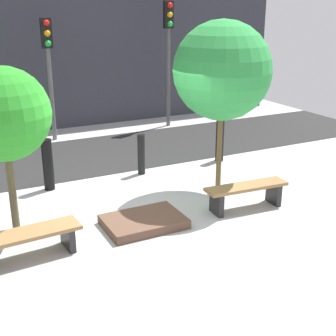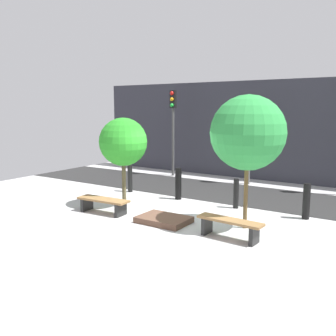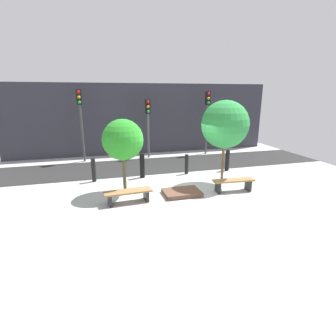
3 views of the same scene
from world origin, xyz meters
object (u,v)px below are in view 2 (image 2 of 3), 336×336
(tree_behind_left_bench, at_px, (123,142))
(tree_behind_right_bench, at_px, (248,133))
(planter_bed, at_px, (164,220))
(bollard_center, at_px, (236,194))
(bollard_right, at_px, (306,201))
(bench_left, at_px, (103,203))
(bollard_left, at_px, (178,184))
(traffic_light_west, at_px, (173,118))
(bench_right, at_px, (230,225))
(bollard_far_left, at_px, (130,178))
(traffic_light_mid_west, at_px, (250,127))

(tree_behind_left_bench, height_order, tree_behind_right_bench, tree_behind_right_bench)
(planter_bed, height_order, bollard_center, bollard_center)
(tree_behind_left_bench, distance_m, bollard_right, 5.62)
(bollard_center, relative_size, bollard_right, 0.91)
(tree_behind_right_bench, bearing_deg, tree_behind_left_bench, 180.00)
(bench_left, bearing_deg, bollard_left, 66.12)
(bollard_right, height_order, traffic_light_west, traffic_light_west)
(bench_right, distance_m, bollard_far_left, 5.78)
(bollard_center, bearing_deg, bench_left, -139.07)
(bollard_far_left, distance_m, traffic_light_mid_west, 5.19)
(tree_behind_left_bench, bearing_deg, tree_behind_right_bench, 0.00)
(bench_left, height_order, planter_bed, bench_left)
(tree_behind_right_bench, relative_size, bollard_left, 3.16)
(bollard_far_left, relative_size, traffic_light_mid_west, 0.31)
(bollard_right, bearing_deg, tree_behind_right_bench, -123.66)
(bench_right, distance_m, traffic_light_west, 8.81)
(bollard_far_left, relative_size, bollard_left, 0.95)
(bench_right, height_order, bollard_right, bollard_right)
(bench_left, relative_size, traffic_light_mid_west, 0.50)
(traffic_light_west, bearing_deg, bollard_far_left, -82.39)
(bollard_left, xyz_separation_m, bollard_center, (2.09, 0.00, -0.08))
(planter_bed, bearing_deg, tree_behind_left_bench, 159.25)
(bench_left, relative_size, bollard_far_left, 1.63)
(bollard_far_left, height_order, bollard_center, bollard_far_left)
(planter_bed, relative_size, traffic_light_mid_west, 0.41)
(bench_left, bearing_deg, traffic_light_mid_west, 68.64)
(tree_behind_right_bench, bearing_deg, bollard_far_left, 161.84)
(bollard_center, relative_size, traffic_light_west, 0.24)
(bollard_left, bearing_deg, planter_bed, -66.90)
(bench_right, height_order, bollard_left, bollard_left)
(bollard_left, relative_size, traffic_light_mid_west, 0.32)
(tree_behind_left_bench, distance_m, traffic_light_mid_west, 5.78)
(planter_bed, bearing_deg, bollard_center, 66.90)
(traffic_light_mid_west, bearing_deg, tree_behind_left_bench, -110.37)
(bollard_far_left, relative_size, traffic_light_west, 0.27)
(bench_left, bearing_deg, planter_bed, 1.83)
(tree_behind_left_bench, bearing_deg, bench_right, -13.45)
(bench_right, height_order, tree_behind_left_bench, tree_behind_left_bench)
(traffic_light_west, bearing_deg, bollard_left, -55.24)
(traffic_light_mid_west, bearing_deg, bench_right, -72.50)
(bench_right, distance_m, traffic_light_mid_west, 6.96)
(bollard_right, relative_size, traffic_light_mid_west, 0.31)
(bollard_left, distance_m, traffic_light_mid_west, 4.25)
(tree_behind_left_bench, height_order, bollard_right, tree_behind_left_bench)
(traffic_light_west, bearing_deg, tree_behind_left_bench, -73.33)
(bench_right, bearing_deg, bollard_far_left, 156.61)
(bench_left, xyz_separation_m, bollard_left, (0.96, 2.65, 0.23))
(bench_right, bearing_deg, tree_behind_left_bench, 170.41)
(planter_bed, bearing_deg, bench_right, -5.69)
(tree_behind_left_bench, bearing_deg, planter_bed, -20.75)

